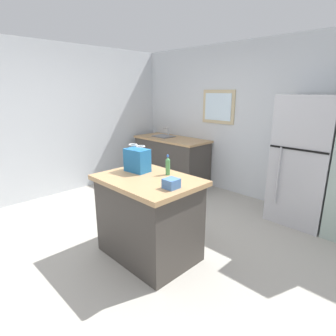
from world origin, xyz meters
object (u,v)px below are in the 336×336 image
object	(u,v)px
small_box	(171,183)
kitchen_island	(149,217)
refrigerator	(305,161)
bottle	(168,166)
shopping_bag	(137,160)

from	to	relation	value
small_box	kitchen_island	bearing A→B (deg)	172.86
kitchen_island	refrigerator	distance (m)	2.30
small_box	bottle	bearing A→B (deg)	139.64
shopping_bag	bottle	bearing A→B (deg)	24.88
refrigerator	small_box	bearing A→B (deg)	-102.20
kitchen_island	bottle	size ratio (longest dim) A/B	4.90
refrigerator	small_box	distance (m)	2.20
refrigerator	shopping_bag	xyz separation A→B (m)	(-1.13, -2.02, 0.17)
kitchen_island	small_box	xyz separation A→B (m)	(0.40, -0.05, 0.50)
kitchen_island	shopping_bag	bearing A→B (deg)	164.28
kitchen_island	shopping_bag	size ratio (longest dim) A/B	3.57
small_box	bottle	distance (m)	0.44
refrigerator	kitchen_island	bearing A→B (deg)	-112.35
shopping_bag	small_box	xyz separation A→B (m)	(0.67, -0.13, -0.09)
bottle	small_box	bearing A→B (deg)	-40.36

